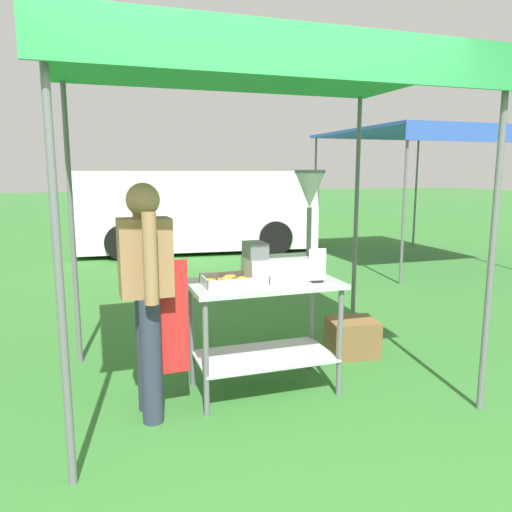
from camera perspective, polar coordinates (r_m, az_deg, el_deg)
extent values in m
plane|color=#33702D|center=(8.46, -11.88, -1.88)|extent=(70.00, 70.00, 0.00)
cylinder|color=slate|center=(2.67, -21.97, -1.23)|extent=(0.04, 0.04, 2.41)
cylinder|color=slate|center=(3.69, 25.80, 1.38)|extent=(0.04, 0.04, 2.41)
cylinder|color=slate|center=(4.49, -20.57, 3.06)|extent=(0.04, 0.04, 2.41)
cylinder|color=slate|center=(5.16, 11.54, 4.28)|extent=(0.04, 0.04, 2.41)
cube|color=#2D934C|center=(3.81, 0.25, 21.17)|extent=(2.94, 2.04, 0.05)
cube|color=#2D934C|center=(2.86, 7.20, 22.15)|extent=(2.94, 0.02, 0.24)
cube|color=#B7B7BC|center=(3.68, 0.98, -3.24)|extent=(1.12, 0.61, 0.04)
cube|color=#B7B7BC|center=(3.85, 0.95, -11.54)|extent=(1.03, 0.56, 0.02)
cylinder|color=slate|center=(3.45, -5.83, -11.79)|extent=(0.04, 0.04, 0.83)
cylinder|color=slate|center=(3.78, 9.71, -9.89)|extent=(0.04, 0.04, 0.83)
cylinder|color=slate|center=(3.91, -7.47, -9.14)|extent=(0.04, 0.04, 0.83)
cylinder|color=slate|center=(4.21, 6.44, -7.74)|extent=(0.04, 0.04, 0.83)
cube|color=#B7B7BC|center=(3.58, -2.54, -3.25)|extent=(0.46, 0.29, 0.01)
cube|color=#B7B7BC|center=(3.44, -1.92, -3.16)|extent=(0.46, 0.01, 0.06)
cube|color=#B7B7BC|center=(3.70, -3.13, -2.24)|extent=(0.46, 0.01, 0.06)
cube|color=#B7B7BC|center=(3.52, -6.03, -2.92)|extent=(0.01, 0.29, 0.06)
cube|color=#B7B7BC|center=(3.63, 0.82, -2.45)|extent=(0.01, 0.29, 0.06)
torus|color=gold|center=(3.51, -4.73, -3.21)|extent=(0.11, 0.11, 0.03)
torus|color=gold|center=(3.61, -2.49, -2.83)|extent=(0.12, 0.12, 0.03)
torus|color=gold|center=(3.54, -1.66, -3.09)|extent=(0.11, 0.11, 0.03)
torus|color=gold|center=(3.57, -3.78, -2.98)|extent=(0.12, 0.12, 0.03)
torus|color=gold|center=(3.59, -0.32, -2.90)|extent=(0.09, 0.09, 0.03)
torus|color=gold|center=(3.70, -0.44, -2.49)|extent=(0.12, 0.12, 0.03)
torus|color=gold|center=(3.49, -3.26, -3.27)|extent=(0.12, 0.12, 0.03)
torus|color=gold|center=(3.66, -1.56, -2.64)|extent=(0.11, 0.11, 0.03)
torus|color=gold|center=(3.61, -5.31, -2.87)|extent=(0.09, 0.09, 0.03)
torus|color=gold|center=(3.64, -3.82, -2.72)|extent=(0.10, 0.10, 0.03)
torus|color=gold|center=(3.63, -3.03, -2.40)|extent=(0.12, 0.12, 0.03)
torus|color=gold|center=(3.55, -3.42, -2.69)|extent=(0.12, 0.12, 0.03)
cube|color=#B7B7BC|center=(3.71, 2.99, -1.45)|extent=(0.56, 0.28, 0.18)
cube|color=slate|center=(3.61, -0.09, 0.67)|extent=(0.14, 0.22, 0.12)
cylinder|color=slate|center=(3.75, 6.17, 2.84)|extent=(0.04, 0.04, 0.37)
cone|color=#B7B7BC|center=(3.73, 6.25, 7.58)|extent=(0.22, 0.22, 0.26)
cylinder|color=slate|center=(3.73, 6.29, 9.73)|extent=(0.23, 0.23, 0.02)
cube|color=black|center=(3.68, 7.10, -2.92)|extent=(0.08, 0.05, 0.02)
cube|color=white|center=(3.65, 7.14, -0.98)|extent=(0.13, 0.02, 0.24)
cylinder|color=#2D3347|center=(3.60, -12.56, -10.76)|extent=(0.14, 0.14, 0.86)
cylinder|color=#2D3347|center=(3.42, -12.06, -11.90)|extent=(0.14, 0.14, 0.86)
cube|color=#9E704C|center=(3.33, -12.75, -0.15)|extent=(0.35, 0.24, 0.52)
cube|color=red|center=(3.44, -10.49, -7.11)|extent=(0.32, 0.03, 0.80)
cylinder|color=#9E704C|center=(3.54, -13.28, 0.84)|extent=(0.09, 0.09, 0.58)
cylinder|color=#9E704C|center=(3.11, -12.18, -0.33)|extent=(0.09, 0.09, 0.58)
sphere|color=#A87A56|center=(3.28, -13.00, 6.39)|extent=(0.22, 0.22, 0.22)
cube|color=brown|center=(4.69, 11.10, -9.22)|extent=(0.48, 0.43, 0.34)
cube|color=white|center=(10.67, -6.96, 5.47)|extent=(5.04, 2.36, 1.60)
cube|color=#1E2833|center=(11.01, 3.00, 7.74)|extent=(0.26, 1.62, 0.70)
cylinder|color=black|center=(11.88, -0.08, 3.31)|extent=(0.70, 0.30, 0.68)
cylinder|color=black|center=(10.09, 2.24, 2.14)|extent=(0.70, 0.30, 0.68)
cylinder|color=black|center=(11.61, -14.84, 2.83)|extent=(0.70, 0.30, 0.68)
cylinder|color=black|center=(9.76, -15.21, 1.55)|extent=(0.70, 0.30, 0.68)
cylinder|color=slate|center=(7.61, 16.81, 5.57)|extent=(0.04, 0.04, 2.35)
cylinder|color=slate|center=(10.28, 6.86, 6.91)|extent=(0.04, 0.04, 2.35)
cylinder|color=slate|center=(11.54, 18.05, 6.80)|extent=(0.04, 0.04, 2.35)
cube|color=blue|center=(9.58, 17.94, 13.49)|extent=(2.65, 3.29, 0.05)
cube|color=blue|center=(8.31, 24.68, 12.79)|extent=(2.65, 0.02, 0.24)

